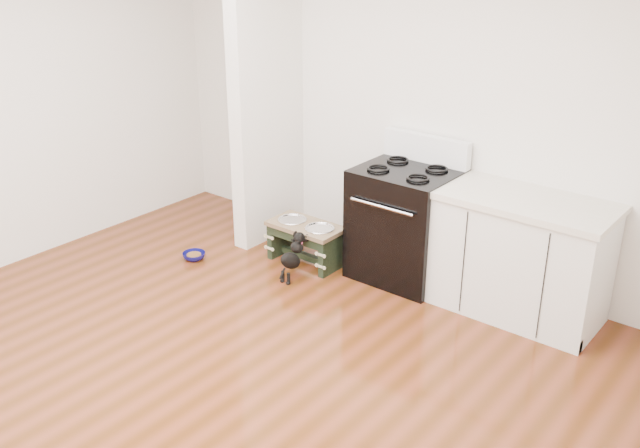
{
  "coord_description": "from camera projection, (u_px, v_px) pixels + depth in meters",
  "views": [
    {
      "loc": [
        3.01,
        -2.4,
        2.72
      ],
      "look_at": [
        -0.13,
        1.54,
        0.57
      ],
      "focal_mm": 40.0,
      "sensor_mm": 36.0,
      "label": 1
    }
  ],
  "objects": [
    {
      "name": "partition_wall",
      "position": [
        266.0,
        92.0,
        6.17
      ],
      "size": [
        0.15,
        0.8,
        2.7
      ],
      "primitive_type": "cube",
      "color": "silver",
      "rests_on": "ground"
    },
    {
      "name": "ground",
      "position": [
        185.0,
        385.0,
        4.52
      ],
      "size": [
        5.0,
        5.0,
        0.0
      ],
      "primitive_type": "plane",
      "color": "#4C250D",
      "rests_on": "ground"
    },
    {
      "name": "cabinet_run",
      "position": [
        520.0,
        257.0,
        5.2
      ],
      "size": [
        1.24,
        0.64,
        0.91
      ],
      "color": "silver",
      "rests_on": "ground"
    },
    {
      "name": "puppy",
      "position": [
        293.0,
        255.0,
        5.78
      ],
      "size": [
        0.11,
        0.33,
        0.39
      ],
      "color": "black",
      "rests_on": "ground"
    },
    {
      "name": "dog_feeder",
      "position": [
        305.0,
        236.0,
        6.04
      ],
      "size": [
        0.65,
        0.35,
        0.37
      ],
      "color": "black",
      "rests_on": "ground"
    },
    {
      "name": "room_shell",
      "position": [
        163.0,
        139.0,
        3.88
      ],
      "size": [
        5.0,
        5.0,
        5.0
      ],
      "color": "silver",
      "rests_on": "ground"
    },
    {
      "name": "oven_range",
      "position": [
        405.0,
        222.0,
        5.74
      ],
      "size": [
        0.76,
        0.69,
        1.14
      ],
      "color": "black",
      "rests_on": "ground"
    },
    {
      "name": "floor_bowl",
      "position": [
        194.0,
        256.0,
        6.19
      ],
      "size": [
        0.2,
        0.2,
        0.06
      ],
      "rotation": [
        0.0,
        0.0,
        -0.0
      ],
      "color": "#0C0B52",
      "rests_on": "ground"
    }
  ]
}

